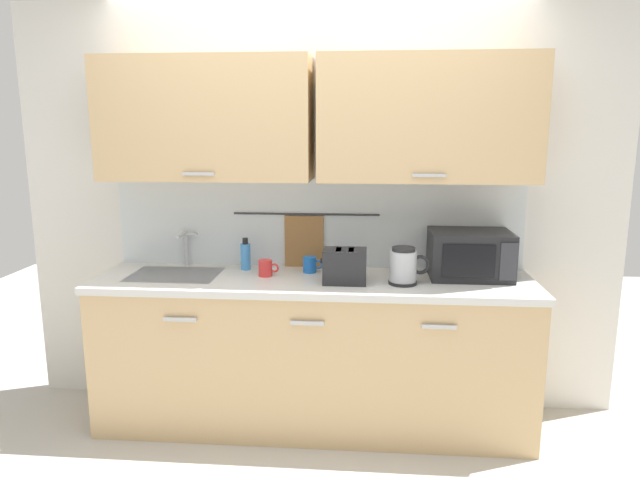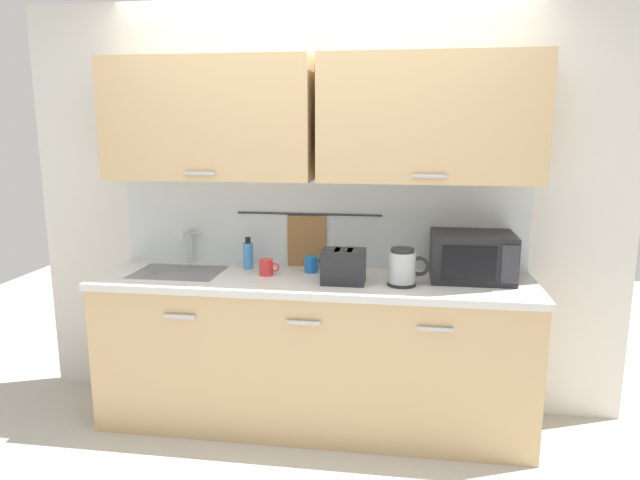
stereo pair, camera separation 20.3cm
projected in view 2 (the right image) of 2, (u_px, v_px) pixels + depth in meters
name	position (u px, v px, depth m)	size (l,w,h in m)	color
ground	(304.00, 448.00, 3.16)	(8.00, 8.00, 0.00)	#B7B2A8
counter_unit	(311.00, 351.00, 3.36)	(2.53, 0.64, 0.90)	tan
back_wall_assembly	(318.00, 167.00, 3.38)	(3.70, 0.41, 2.50)	silver
sink_faucet	(190.00, 242.00, 3.59)	(0.09, 0.17, 0.22)	#B2B5BA
microwave	(472.00, 256.00, 3.22)	(0.46, 0.35, 0.27)	black
electric_kettle	(403.00, 267.00, 3.11)	(0.23, 0.16, 0.21)	black
dish_soap_bottle	(248.00, 255.00, 3.49)	(0.06, 0.06, 0.20)	#3F8CD8
mug_near_sink	(267.00, 267.00, 3.34)	(0.12, 0.08, 0.09)	red
toaster	(343.00, 266.00, 3.16)	(0.26, 0.17, 0.19)	#232326
mug_by_kettle	(311.00, 264.00, 3.40)	(0.12, 0.08, 0.09)	blue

